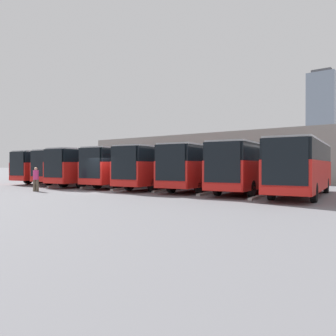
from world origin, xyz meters
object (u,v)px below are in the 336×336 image
Objects in this scene: bus_0 at (302,166)px; bus_1 at (250,166)px; bus_6 at (82,166)px; pedestrian at (36,178)px; bus_5 at (99,166)px; bus_4 at (132,166)px; bus_7 at (60,166)px; bus_2 at (205,166)px; bus_3 at (164,166)px.

bus_1 is at bearing -16.34° from bus_0.
bus_0 is 22.19m from bus_6.
bus_5 is at bearing -115.62° from pedestrian.
bus_4 is at bearing -175.80° from bus_5.
bus_2 is at bearing 174.12° from bus_7.
bus_2 and bus_6 have the same top height.
bus_2 is 1.00× the size of bus_5.
bus_4 is at bearing 171.39° from bus_6.
bus_6 is at bearing -6.21° from bus_1.
bus_2 is at bearing -6.92° from bus_1.
bus_5 is 7.45m from bus_7.
bus_4 and bus_6 have the same top height.
pedestrian is (5.79, 8.08, -0.92)m from bus_3.
bus_5 reaches higher than pedestrian.
bus_5 is at bearing -5.19° from bus_0.
bus_7 is at bearing -7.54° from bus_0.
bus_0 is 1.00× the size of bus_2.
bus_4 is (7.39, 0.36, 0.00)m from bus_2.
bus_5 is 6.09× the size of pedestrian.
bus_2 is (7.39, -0.70, 0.00)m from bus_0.
bus_1 is 1.00× the size of bus_2.
pedestrian is at bearing 115.89° from bus_6.
bus_2 reaches higher than pedestrian.
bus_0 is 1.00× the size of bus_6.
bus_5 is 3.83m from bus_6.
bus_7 is at bearing -80.76° from pedestrian.
bus_3 is (7.39, 0.38, 0.00)m from bus_1.
bus_1 is 1.00× the size of bus_6.
bus_1 is 3.70m from bus_2.
bus_5 is (14.79, 0.99, 0.00)m from bus_1.
bus_3 is at bearing 172.57° from bus_7.
bus_6 is 10.02m from pedestrian.
bus_4 is (3.70, -0.07, 0.00)m from bus_3.
bus_3 is 1.00× the size of bus_7.
bus_0 is 1.00× the size of bus_1.
bus_1 is 7.40m from bus_3.
bus_3 is 14.79m from bus_7.
bus_6 is (7.39, -0.31, 0.00)m from bus_4.
bus_2 and bus_5 have the same top height.
pedestrian is (-1.61, 7.46, -0.92)m from bus_5.
bus_7 is at bearing -5.88° from bus_2.
bus_5 is 1.00× the size of bus_7.
bus_3 is 1.00× the size of bus_4.
bus_0 and bus_4 have the same top height.
bus_3 is at bearing -163.40° from pedestrian.
pedestrian is at bearing 48.16° from bus_3.
bus_3 and bus_5 have the same top height.
bus_3 is (3.70, 0.42, 0.00)m from bus_2.
bus_6 reaches higher than pedestrian.
bus_3 is at bearing 171.84° from bus_6.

